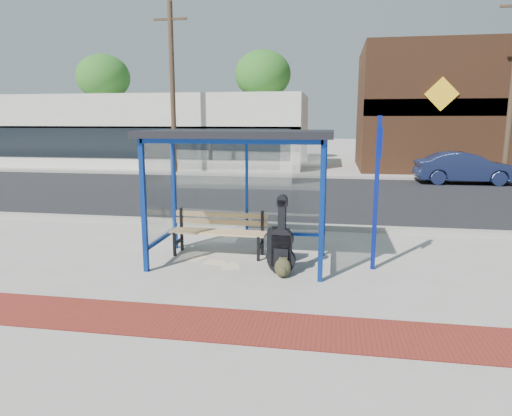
% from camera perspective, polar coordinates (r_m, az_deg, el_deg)
% --- Properties ---
extents(ground, '(120.00, 120.00, 0.00)m').
position_cam_1_polar(ground, '(8.50, -2.08, -6.85)').
color(ground, '#B2ADA0').
rests_on(ground, ground).
extents(brick_paver_strip, '(60.00, 1.00, 0.01)m').
position_cam_1_polar(brick_paver_strip, '(6.15, -7.16, -14.04)').
color(brick_paver_strip, maroon).
rests_on(brick_paver_strip, ground).
extents(curb_near, '(60.00, 0.25, 0.12)m').
position_cam_1_polar(curb_near, '(11.24, 0.93, -2.12)').
color(curb_near, gray).
rests_on(curb_near, ground).
extents(street_asphalt, '(60.00, 10.00, 0.00)m').
position_cam_1_polar(street_asphalt, '(16.22, 3.68, 1.67)').
color(street_asphalt, black).
rests_on(street_asphalt, ground).
extents(curb_far, '(60.00, 0.25, 0.12)m').
position_cam_1_polar(curb_far, '(21.25, 5.14, 3.99)').
color(curb_far, gray).
rests_on(curb_far, ground).
extents(far_sidewalk, '(60.00, 4.00, 0.01)m').
position_cam_1_polar(far_sidewalk, '(23.13, 5.52, 4.40)').
color(far_sidewalk, '#B2ADA0').
rests_on(far_sidewalk, ground).
extents(bus_shelter, '(3.30, 1.80, 2.42)m').
position_cam_1_polar(bus_shelter, '(8.19, -2.08, 7.25)').
color(bus_shelter, navy).
rests_on(bus_shelter, ground).
extents(storefront_white, '(18.00, 6.04, 4.00)m').
position_cam_1_polar(storefront_white, '(28.03, -12.86, 9.39)').
color(storefront_white, silver).
rests_on(storefront_white, ground).
extents(storefront_brown, '(10.00, 7.08, 6.40)m').
position_cam_1_polar(storefront_brown, '(27.18, 23.65, 11.27)').
color(storefront_brown, '#59331E').
rests_on(storefront_brown, ground).
extents(tree_left, '(3.60, 3.60, 7.03)m').
position_cam_1_polar(tree_left, '(33.90, -18.54, 15.17)').
color(tree_left, '#4C3826').
rests_on(tree_left, ground).
extents(tree_mid, '(3.60, 3.60, 7.03)m').
position_cam_1_polar(tree_mid, '(30.43, 0.86, 16.26)').
color(tree_mid, '#4C3826').
rests_on(tree_mid, ground).
extents(utility_pole_west, '(1.60, 0.24, 8.00)m').
position_cam_1_polar(utility_pole_west, '(22.72, -10.39, 14.53)').
color(utility_pole_west, '#4C3826').
rests_on(utility_pole_west, ground).
extents(bench, '(1.88, 0.51, 0.88)m').
position_cam_1_polar(bench, '(8.91, -4.61, -2.72)').
color(bench, black).
rests_on(bench, ground).
extents(guitar_bag, '(0.48, 0.16, 1.29)m').
position_cam_1_polar(guitar_bag, '(7.80, 3.24, -4.88)').
color(guitar_bag, black).
rests_on(guitar_bag, ground).
extents(suitcase, '(0.40, 0.27, 0.68)m').
position_cam_1_polar(suitcase, '(8.47, 2.82, -4.71)').
color(suitcase, black).
rests_on(suitcase, ground).
extents(backpack, '(0.28, 0.26, 0.33)m').
position_cam_1_polar(backpack, '(7.71, 3.34, -7.52)').
color(backpack, '#302F1B').
rests_on(backpack, ground).
extents(sign_post, '(0.12, 0.33, 2.67)m').
position_cam_1_polar(sign_post, '(8.09, 14.90, 2.80)').
color(sign_post, navy).
rests_on(sign_post, ground).
extents(newspaper_a, '(0.39, 0.43, 0.01)m').
position_cam_1_polar(newspaper_a, '(8.83, -7.45, -6.24)').
color(newspaper_a, white).
rests_on(newspaper_a, ground).
extents(newspaper_b, '(0.45, 0.51, 0.01)m').
position_cam_1_polar(newspaper_b, '(8.30, -3.23, -7.27)').
color(newspaper_b, white).
rests_on(newspaper_b, ground).
extents(newspaper_c, '(0.43, 0.37, 0.01)m').
position_cam_1_polar(newspaper_c, '(8.54, -5.14, -6.78)').
color(newspaper_c, white).
rests_on(newspaper_c, ground).
extents(parked_car, '(4.02, 1.50, 1.31)m').
position_cam_1_polar(parked_car, '(20.86, 24.69, 4.56)').
color(parked_car, '#182043').
rests_on(parked_car, ground).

